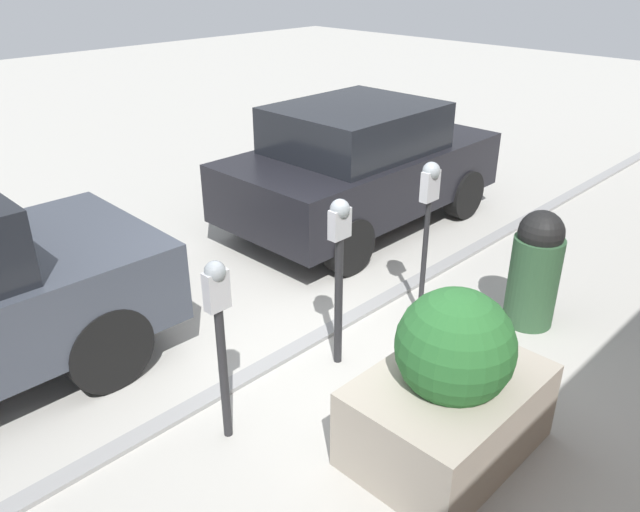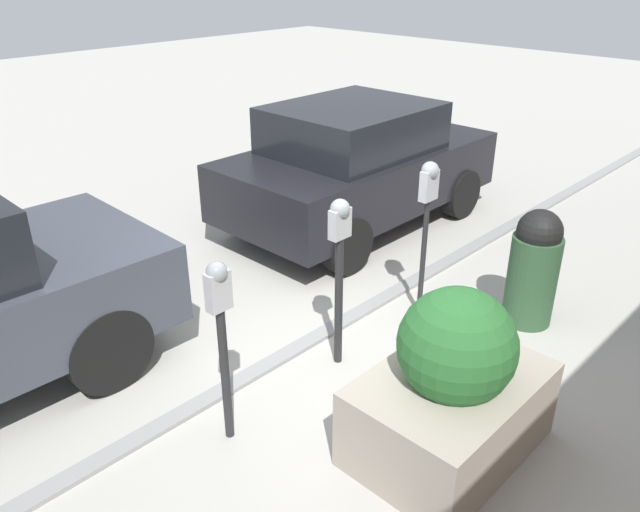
{
  "view_description": "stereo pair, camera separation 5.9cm",
  "coord_description": "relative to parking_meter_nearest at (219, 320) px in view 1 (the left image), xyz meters",
  "views": [
    {
      "loc": [
        -3.42,
        -3.49,
        3.36
      ],
      "look_at": [
        0.0,
        -0.11,
        1.0
      ],
      "focal_mm": 35.0,
      "sensor_mm": 36.0,
      "label": 1
    },
    {
      "loc": [
        -3.46,
        -3.45,
        3.36
      ],
      "look_at": [
        0.0,
        -0.11,
        1.0
      ],
      "focal_mm": 35.0,
      "sensor_mm": 36.0,
      "label": 2
    }
  ],
  "objects": [
    {
      "name": "ground_plane",
      "position": [
        1.27,
        0.37,
        -1.04
      ],
      "size": [
        40.0,
        40.0,
        0.0
      ],
      "primitive_type": "plane",
      "color": "#ADAAA3"
    },
    {
      "name": "curb_strip",
      "position": [
        1.27,
        0.45,
        -1.02
      ],
      "size": [
        19.0,
        0.16,
        0.04
      ],
      "color": "gray",
      "rests_on": "ground_plane"
    },
    {
      "name": "parking_meter_nearest",
      "position": [
        0.0,
        0.0,
        0.0
      ],
      "size": [
        0.18,
        0.15,
        1.49
      ],
      "color": "#232326",
      "rests_on": "ground_plane"
    },
    {
      "name": "parking_meter_second",
      "position": [
        1.3,
        0.06,
        0.06
      ],
      "size": [
        0.2,
        0.17,
        1.57
      ],
      "color": "#232326",
      "rests_on": "ground_plane"
    },
    {
      "name": "parking_meter_middle",
      "position": [
        2.49,
        0.02,
        0.21
      ],
      "size": [
        0.2,
        0.17,
        1.62
      ],
      "color": "#232326",
      "rests_on": "ground_plane"
    },
    {
      "name": "planter_box",
      "position": [
        1.04,
        -1.27,
        -0.48
      ],
      "size": [
        1.43,
        0.99,
        1.33
      ],
      "color": "#A39989",
      "rests_on": "ground_plane"
    },
    {
      "name": "parked_car_middle",
      "position": [
        3.8,
        2.02,
        -0.19
      ],
      "size": [
        3.83,
        1.92,
        1.65
      ],
      "rotation": [
        0.0,
        0.0,
        0.01
      ],
      "color": "black",
      "rests_on": "ground_plane"
    },
    {
      "name": "trash_bin",
      "position": [
        3.13,
        -0.84,
        -0.43
      ],
      "size": [
        0.48,
        0.48,
        1.19
      ],
      "color": "#2D5133",
      "rests_on": "ground_plane"
    }
  ]
}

